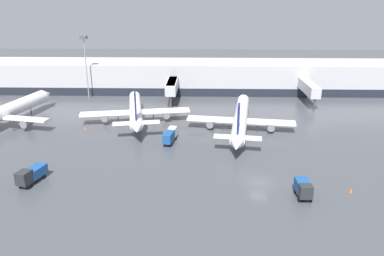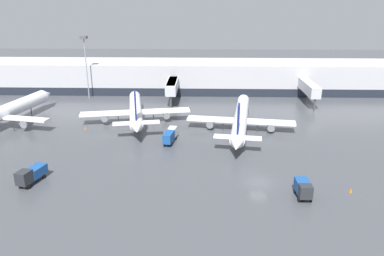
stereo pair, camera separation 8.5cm
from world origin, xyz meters
name	(u,v)px [view 2 (the right image)]	position (x,y,z in m)	size (l,w,h in m)	color
ground_plane	(259,182)	(0.00, 0.00, 0.00)	(320.00, 320.00, 0.00)	#424449
terminal_building	(232,76)	(-0.05, 61.80, 4.50)	(160.00, 30.37, 9.00)	#B2B2B7
parked_jet_0	(241,119)	(-0.70, 24.77, 2.68)	(23.86, 37.06, 9.39)	silver
parked_jet_1	(136,110)	(-24.64, 29.15, 3.05)	(25.46, 31.27, 10.00)	white
parked_jet_3	(0,114)	(-54.19, 24.50, 3.28)	(23.52, 39.17, 8.89)	silver
service_truck_0	(31,174)	(-36.08, -1.26, 1.55)	(3.17, 5.92, 2.75)	#19478C
service_truck_1	(303,188)	(5.72, -4.63, 1.57)	(1.96, 4.00, 2.62)	#19478C
service_truck_2	(170,135)	(-15.60, 16.73, 1.60)	(2.58, 6.04, 2.62)	#19478C
traffic_cone_0	(85,128)	(-35.20, 24.17, 0.36)	(0.40, 0.40, 0.73)	orange
traffic_cone_1	(351,190)	(13.38, -2.92, 0.36)	(0.40, 0.40, 0.71)	orange
apron_light_mast_1	(85,49)	(-42.20, 51.31, 14.05)	(1.80, 1.80, 17.73)	gray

